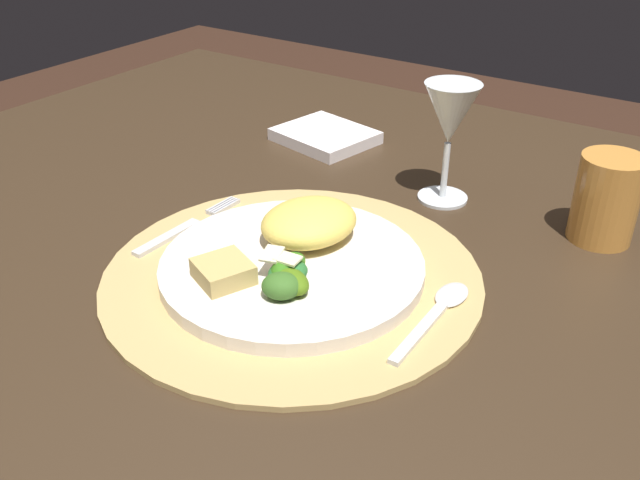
{
  "coord_description": "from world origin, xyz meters",
  "views": [
    {
      "loc": [
        0.41,
        -0.55,
        1.12
      ],
      "look_at": [
        0.06,
        -0.03,
        0.75
      ],
      "focal_mm": 38.86,
      "sensor_mm": 36.0,
      "label": 1
    }
  ],
  "objects_px": {
    "napkin": "(325,136)",
    "wine_glass": "(450,119)",
    "fork": "(184,228)",
    "dining_table": "(296,320)",
    "spoon": "(442,306)",
    "dinner_plate": "(292,266)",
    "amber_tumbler": "(606,199)"
  },
  "relations": [
    {
      "from": "fork",
      "to": "spoon",
      "type": "relative_size",
      "value": 1.11
    },
    {
      "from": "dinner_plate",
      "to": "napkin",
      "type": "distance_m",
      "value": 0.36
    },
    {
      "from": "napkin",
      "to": "wine_glass",
      "type": "relative_size",
      "value": 0.88
    },
    {
      "from": "fork",
      "to": "wine_glass",
      "type": "height_order",
      "value": "wine_glass"
    },
    {
      "from": "napkin",
      "to": "spoon",
      "type": "bearing_deg",
      "value": -41.96
    },
    {
      "from": "dinner_plate",
      "to": "amber_tumbler",
      "type": "xyz_separation_m",
      "value": [
        0.23,
        0.26,
        0.04
      ]
    },
    {
      "from": "fork",
      "to": "amber_tumbler",
      "type": "distance_m",
      "value": 0.46
    },
    {
      "from": "dining_table",
      "to": "fork",
      "type": "relative_size",
      "value": 7.89
    },
    {
      "from": "fork",
      "to": "spoon",
      "type": "xyz_separation_m",
      "value": [
        0.3,
        0.02,
        0.0
      ]
    },
    {
      "from": "napkin",
      "to": "dinner_plate",
      "type": "bearing_deg",
      "value": -61.54
    },
    {
      "from": "dining_table",
      "to": "fork",
      "type": "bearing_deg",
      "value": -140.05
    },
    {
      "from": "dining_table",
      "to": "fork",
      "type": "xyz_separation_m",
      "value": [
        -0.09,
        -0.08,
        0.14
      ]
    },
    {
      "from": "spoon",
      "to": "napkin",
      "type": "bearing_deg",
      "value": 138.04
    },
    {
      "from": "dining_table",
      "to": "dinner_plate",
      "type": "bearing_deg",
      "value": -54.87
    },
    {
      "from": "fork",
      "to": "wine_glass",
      "type": "relative_size",
      "value": 1.08
    },
    {
      "from": "wine_glass",
      "to": "amber_tumbler",
      "type": "xyz_separation_m",
      "value": [
        0.18,
        0.01,
        -0.06
      ]
    },
    {
      "from": "fork",
      "to": "napkin",
      "type": "height_order",
      "value": "napkin"
    },
    {
      "from": "dining_table",
      "to": "napkin",
      "type": "xyz_separation_m",
      "value": [
        -0.12,
        0.24,
        0.14
      ]
    },
    {
      "from": "fork",
      "to": "dinner_plate",
      "type": "bearing_deg",
      "value": -1.2
    },
    {
      "from": "wine_glass",
      "to": "dining_table",
      "type": "bearing_deg",
      "value": -123.14
    },
    {
      "from": "napkin",
      "to": "amber_tumbler",
      "type": "bearing_deg",
      "value": -9.1
    },
    {
      "from": "spoon",
      "to": "amber_tumbler",
      "type": "height_order",
      "value": "amber_tumbler"
    },
    {
      "from": "dinner_plate",
      "to": "fork",
      "type": "relative_size",
      "value": 1.68
    },
    {
      "from": "spoon",
      "to": "wine_glass",
      "type": "bearing_deg",
      "value": 115.08
    },
    {
      "from": "spoon",
      "to": "napkin",
      "type": "relative_size",
      "value": 1.1
    },
    {
      "from": "dinner_plate",
      "to": "amber_tumbler",
      "type": "height_order",
      "value": "amber_tumbler"
    },
    {
      "from": "dinner_plate",
      "to": "dining_table",
      "type": "bearing_deg",
      "value": 125.13
    },
    {
      "from": "napkin",
      "to": "amber_tumbler",
      "type": "height_order",
      "value": "amber_tumbler"
    },
    {
      "from": "spoon",
      "to": "amber_tumbler",
      "type": "bearing_deg",
      "value": 69.99
    },
    {
      "from": "napkin",
      "to": "wine_glass",
      "type": "xyz_separation_m",
      "value": [
        0.22,
        -0.07,
        0.1
      ]
    },
    {
      "from": "dinner_plate",
      "to": "wine_glass",
      "type": "relative_size",
      "value": 1.82
    },
    {
      "from": "dining_table",
      "to": "napkin",
      "type": "height_order",
      "value": "napkin"
    }
  ]
}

